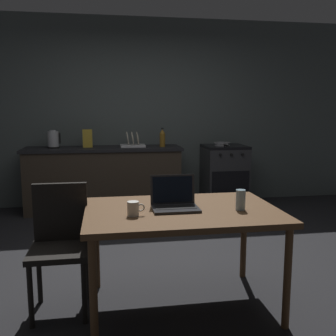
{
  "coord_description": "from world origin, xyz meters",
  "views": [
    {
      "loc": [
        -0.52,
        -3.37,
        1.42
      ],
      "look_at": [
        0.15,
        0.72,
        0.77
      ],
      "focal_mm": 41.0,
      "sensor_mm": 36.0,
      "label": 1
    }
  ],
  "objects": [
    {
      "name": "stove_oven",
      "position": [
        1.21,
        2.01,
        0.44
      ],
      "size": [
        0.6,
        0.62,
        0.88
      ],
      "color": "#2D2D30",
      "rests_on": "ground_plane"
    },
    {
      "name": "dining_table",
      "position": [
        0.0,
        -0.82,
        0.66
      ],
      "size": [
        1.34,
        0.91,
        0.72
      ],
      "color": "brown",
      "rests_on": "ground_plane"
    },
    {
      "name": "coffee_mug",
      "position": [
        -0.35,
        -0.94,
        0.77
      ],
      "size": [
        0.12,
        0.08,
        0.1
      ],
      "color": "silver",
      "rests_on": "dining_table"
    },
    {
      "name": "frying_pan",
      "position": [
        1.16,
        1.98,
        0.91
      ],
      "size": [
        0.24,
        0.41,
        0.05
      ],
      "color": "gray",
      "rests_on": "stove_oven"
    },
    {
      "name": "electric_kettle",
      "position": [
        -1.21,
        2.01,
        1.0
      ],
      "size": [
        0.17,
        0.15,
        0.24
      ],
      "color": "black",
      "rests_on": "kitchen_counter"
    },
    {
      "name": "laptop",
      "position": [
        -0.05,
        -0.8,
        0.77
      ],
      "size": [
        0.32,
        0.24,
        0.23
      ],
      "rotation": [
        0.0,
        0.0,
        0.09
      ],
      "color": "#232326",
      "rests_on": "dining_table"
    },
    {
      "name": "cereal_box",
      "position": [
        -0.76,
        2.03,
        1.01
      ],
      "size": [
        0.13,
        0.05,
        0.25
      ],
      "color": "gold",
      "rests_on": "kitchen_counter"
    },
    {
      "name": "dish_rack",
      "position": [
        -0.14,
        2.01,
        0.93
      ],
      "size": [
        0.34,
        0.26,
        0.21
      ],
      "color": "silver",
      "rests_on": "kitchen_counter"
    },
    {
      "name": "ground_plane",
      "position": [
        0.0,
        0.0,
        0.0
      ],
      "size": [
        12.0,
        12.0,
        0.0
      ],
      "primitive_type": "plane",
      "color": "black"
    },
    {
      "name": "drinking_glass",
      "position": [
        0.39,
        -0.91,
        0.79
      ],
      "size": [
        0.07,
        0.07,
        0.14
      ],
      "color": "#99B7C6",
      "rests_on": "dining_table"
    },
    {
      "name": "back_wall",
      "position": [
        0.3,
        2.36,
        1.36
      ],
      "size": [
        6.4,
        0.1,
        2.71
      ],
      "primitive_type": "cube",
      "color": "#4D5554",
      "rests_on": "ground_plane"
    },
    {
      "name": "kitchen_counter",
      "position": [
        -0.55,
        2.01,
        0.44
      ],
      "size": [
        2.16,
        0.64,
        0.88
      ],
      "color": "#382D23",
      "rests_on": "ground_plane"
    },
    {
      "name": "bottle",
      "position": [
        0.28,
        1.96,
        1.01
      ],
      "size": [
        0.08,
        0.08,
        0.27
      ],
      "color": "#8C601E",
      "rests_on": "kitchen_counter"
    },
    {
      "name": "chair",
      "position": [
        -0.85,
        -0.7,
        0.51
      ],
      "size": [
        0.4,
        0.4,
        0.89
      ],
      "rotation": [
        0.0,
        0.0,
        0.08
      ],
      "color": "black",
      "rests_on": "ground_plane"
    }
  ]
}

